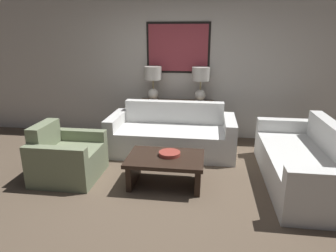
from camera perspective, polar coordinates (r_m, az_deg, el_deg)
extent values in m
plane|color=brown|center=(3.93, -1.94, -12.61)|extent=(20.00, 20.00, 0.00)
cube|color=beige|center=(5.80, 1.96, 10.97)|extent=(8.37, 0.10, 2.65)
cube|color=black|center=(5.72, 1.94, 14.65)|extent=(1.18, 0.01, 0.92)
cube|color=#9E3842|center=(5.71, 1.93, 14.64)|extent=(1.10, 0.02, 0.84)
cube|color=brown|center=(5.72, 1.58, 1.14)|extent=(1.39, 0.38, 0.74)
cylinder|color=silver|center=(5.69, -2.81, 5.02)|extent=(0.17, 0.17, 0.02)
sphere|color=silver|center=(5.67, -2.83, 6.13)|extent=(0.20, 0.20, 0.20)
cylinder|color=#8C7A51|center=(5.64, -2.85, 7.98)|extent=(0.02, 0.02, 0.17)
cylinder|color=#B2ADA3|center=(5.61, -2.89, 10.07)|extent=(0.32, 0.32, 0.24)
cylinder|color=silver|center=(5.60, 6.11, 4.74)|extent=(0.17, 0.17, 0.02)
sphere|color=silver|center=(5.58, 6.14, 5.86)|extent=(0.20, 0.20, 0.20)
cylinder|color=#8C7A51|center=(5.54, 6.20, 7.74)|extent=(0.02, 0.02, 0.17)
cylinder|color=#B2ADA3|center=(5.51, 6.27, 9.87)|extent=(0.32, 0.32, 0.24)
cube|color=silver|center=(5.00, 0.54, -3.13)|extent=(1.73, 0.75, 0.43)
cube|color=silver|center=(5.38, 1.18, 0.50)|extent=(1.73, 0.18, 0.82)
cube|color=silver|center=(5.25, -9.75, -1.22)|extent=(0.18, 0.93, 0.63)
cube|color=silver|center=(5.03, 11.56, -2.16)|extent=(0.18, 0.93, 0.63)
cube|color=silver|center=(4.42, 22.91, -7.40)|extent=(0.75, 1.73, 0.43)
cube|color=silver|center=(4.50, 28.93, -5.15)|extent=(0.18, 1.73, 0.82)
cube|color=silver|center=(5.27, 21.45, -2.14)|extent=(0.93, 0.18, 0.63)
cube|color=silver|center=(3.59, 28.31, -12.16)|extent=(0.93, 0.18, 0.63)
cube|color=black|center=(3.96, -0.49, -6.20)|extent=(1.01, 0.70, 0.05)
cube|color=black|center=(4.13, -6.58, -8.41)|extent=(0.07, 0.56, 0.35)
cube|color=black|center=(4.01, 5.80, -9.16)|extent=(0.07, 0.56, 0.35)
cylinder|color=#93382D|center=(3.98, 0.30, -5.29)|extent=(0.29, 0.29, 0.05)
cube|color=#707A5B|center=(4.42, -17.21, -6.78)|extent=(0.66, 0.59, 0.43)
cube|color=#707A5B|center=(4.55, -22.22, -4.28)|extent=(0.18, 0.59, 0.78)
cube|color=#707A5B|center=(4.14, -20.53, -7.61)|extent=(0.84, 0.14, 0.59)
cube|color=#707A5B|center=(4.73, -16.48, -4.07)|extent=(0.84, 0.14, 0.59)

